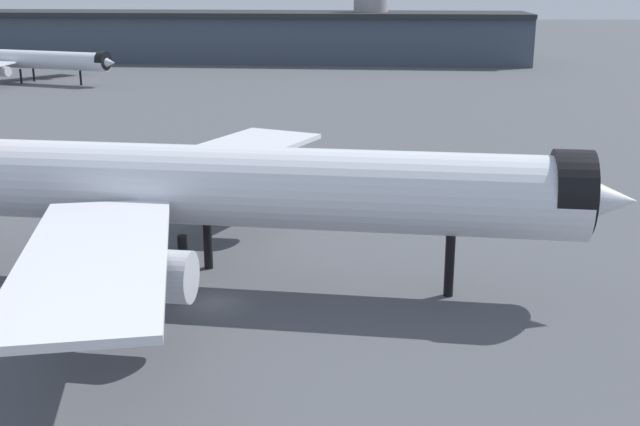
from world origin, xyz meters
TOP-DOWN VIEW (x-y plane):
  - ground at (0.00, 0.00)m, footprint 900.00×900.00m
  - airliner_near_gate at (0.45, 3.70)m, footprint 57.88×52.49m
  - airliner_far_taxiway at (-62.49, 124.90)m, footprint 43.06×38.42m
  - terminal_building at (-33.35, 179.96)m, footprint 186.70×40.33m
  - baggage_cart_trailing at (18.25, 32.21)m, footprint 2.69×2.36m
  - traffic_cone_near_nose at (21.53, 29.30)m, footprint 0.48×0.48m

SIDE VIEW (x-z plane):
  - ground at x=0.00m, z-range 0.00..0.00m
  - traffic_cone_near_nose at x=21.53m, z-range 0.00..0.60m
  - baggage_cart_trailing at x=18.25m, z-range 0.07..1.89m
  - airliner_far_taxiway at x=-62.49m, z-range -0.69..10.91m
  - terminal_building at x=-33.35m, z-range -3.75..17.88m
  - airliner_near_gate at x=0.45m, z-range -1.00..15.91m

